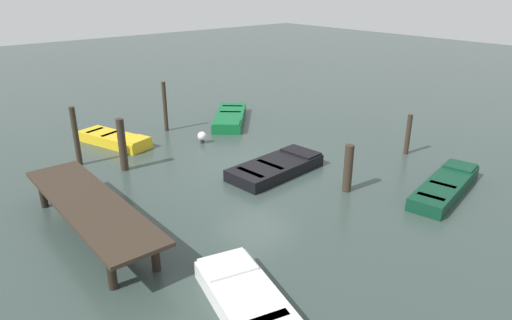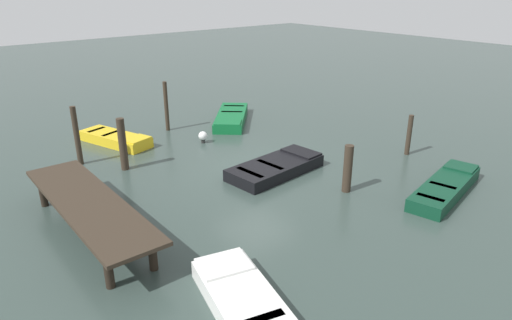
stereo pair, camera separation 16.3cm
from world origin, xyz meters
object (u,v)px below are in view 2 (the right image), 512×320
dock_segment (89,205)px  mooring_piling_near_left (409,135)px  mooring_piling_near_right (348,169)px  rowboat_dark_green (445,187)px  rowboat_white (253,315)px  marker_buoy (203,136)px  mooring_piling_center (123,144)px  mooring_piling_far_left (166,106)px  rowboat_yellow (116,139)px  mooring_piling_mid_left (77,136)px  rowboat_black (276,167)px  rowboat_green (231,117)px

dock_segment → mooring_piling_near_left: (-1.95, -11.42, -0.07)m
mooring_piling_near_right → rowboat_dark_green: bearing=-132.8°
rowboat_white → marker_buoy: (9.39, -5.07, 0.07)m
mooring_piling_center → marker_buoy: (0.56, -3.64, -0.64)m
mooring_piling_far_left → mooring_piling_near_left: 10.09m
marker_buoy → mooring_piling_far_left: bearing=6.3°
rowboat_yellow → mooring_piling_mid_left: mooring_piling_mid_left is taller
rowboat_black → mooring_piling_mid_left: mooring_piling_mid_left is taller
mooring_piling_near_right → mooring_piling_near_left: mooring_piling_near_left is taller
rowboat_black → mooring_piling_mid_left: size_ratio=1.66×
rowboat_white → mooring_piling_mid_left: size_ratio=1.94×
mooring_piling_mid_left → rowboat_yellow: bearing=-56.4°
dock_segment → mooring_piling_near_left: size_ratio=3.97×
rowboat_yellow → mooring_piling_near_left: 11.49m
rowboat_white → mooring_piling_near_left: mooring_piling_near_left is taller
rowboat_green → mooring_piling_far_left: mooring_piling_far_left is taller
mooring_piling_center → marker_buoy: mooring_piling_center is taller
mooring_piling_mid_left → mooring_piling_center: 1.80m
rowboat_green → mooring_piling_far_left: 3.13m
rowboat_yellow → marker_buoy: bearing=34.6°
mooring_piling_near_left → marker_buoy: bearing=41.0°
rowboat_black → mooring_piling_far_left: bearing=89.5°
dock_segment → mooring_piling_near_left: bearing=-98.9°
rowboat_dark_green → mooring_piling_mid_left: bearing=117.9°
rowboat_dark_green → mooring_piling_near_left: bearing=41.5°
mooring_piling_center → marker_buoy: bearing=-81.2°
mooring_piling_near_left → marker_buoy: 8.02m
mooring_piling_near_left → mooring_piling_near_right: bearing=98.3°
mooring_piling_mid_left → marker_buoy: (-0.91, -4.66, -0.78)m
dock_segment → rowboat_yellow: dock_segment is taller
mooring_piling_near_right → mooring_piling_near_left: (0.62, -4.30, 0.01)m
rowboat_black → mooring_piling_center: size_ratio=1.92×
dock_segment → mooring_piling_near_right: size_ratio=4.01×
rowboat_white → mooring_piling_mid_left: (10.30, -0.41, 0.85)m
rowboat_green → rowboat_black: same height
marker_buoy → dock_segment: bearing=123.6°
mooring_piling_center → rowboat_yellow: bearing=-17.5°
rowboat_green → marker_buoy: size_ratio=7.72×
mooring_piling_center → dock_segment: bearing=144.3°
rowboat_dark_green → mooring_piling_far_left: 11.69m
rowboat_yellow → mooring_piling_far_left: 2.66m
dock_segment → marker_buoy: (4.09, -6.17, -0.55)m
mooring_piling_far_left → marker_buoy: (-2.39, -0.27, -0.79)m
marker_buoy → rowboat_yellow: bearing=52.0°
dock_segment → mooring_piling_near_right: mooring_piling_near_right is taller
rowboat_yellow → mooring_piling_mid_left: bearing=-73.8°
rowboat_green → rowboat_white: 13.43m
rowboat_green → mooring_piling_mid_left: size_ratio=1.73×
rowboat_yellow → mooring_piling_far_left: mooring_piling_far_left is taller
mooring_piling_center → rowboat_black: bearing=-133.3°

